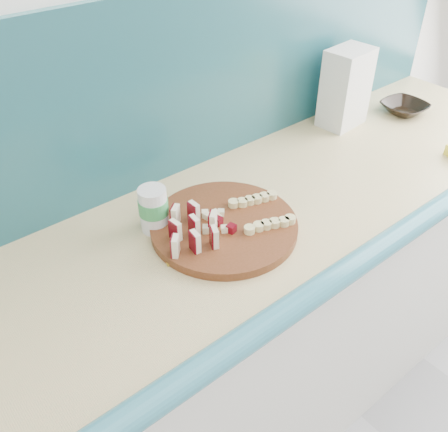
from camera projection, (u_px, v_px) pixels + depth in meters
kitchen_counter at (249, 325)px, 1.58m from camera, size 2.20×0.63×0.91m
backsplash at (185, 85)px, 1.33m from camera, size 2.20×0.02×0.50m
cutting_board at (224, 226)px, 1.23m from camera, size 0.46×0.46×0.02m
apple_wedges at (192, 228)px, 1.17m from camera, size 0.15×0.16×0.05m
apple_chunks at (215, 222)px, 1.21m from camera, size 0.05×0.06×0.02m
banana_slices at (262, 211)px, 1.25m from camera, size 0.17×0.17×0.02m
brown_bowl at (404, 108)px, 1.74m from camera, size 0.16×0.16×0.04m
flour_bag at (346, 88)px, 1.61m from camera, size 0.16×0.12×0.25m
canister at (154, 209)px, 1.20m from camera, size 0.07×0.07×0.12m
banana_peel at (184, 231)px, 1.23m from camera, size 0.23×0.19×0.01m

